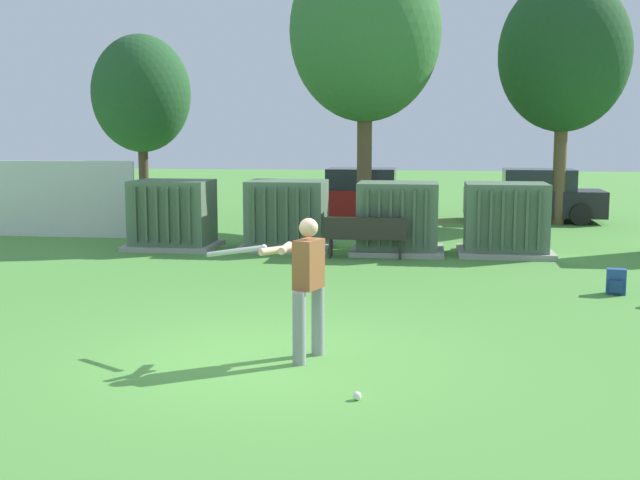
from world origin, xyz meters
name	(u,v)px	position (x,y,z in m)	size (l,w,h in m)	color
ground_plane	(264,358)	(0.00, 0.00, 0.00)	(96.00, 96.00, 0.00)	#51933D
fence_panel	(47,199)	(-8.00, 10.50, 1.00)	(4.80, 0.12, 2.00)	silver
transformer_west	(173,215)	(-4.04, 8.88, 0.79)	(2.10, 1.70, 1.62)	#9E9B93
transformer_mid_west	(287,216)	(-1.33, 9.13, 0.79)	(2.10, 1.70, 1.62)	#9E9B93
transformer_mid_east	(398,219)	(1.29, 8.83, 0.79)	(2.10, 1.70, 1.62)	#9E9B93
transformer_east	(505,220)	(3.70, 8.90, 0.79)	(2.10, 1.70, 1.62)	#9E9B93
park_bench	(365,234)	(0.62, 7.92, 0.54)	(1.81, 0.43, 0.92)	#2D2823
batter	(304,280)	(0.50, 0.05, 0.98)	(1.58, 0.84, 1.74)	gray
sports_ball	(357,396)	(1.28, -1.39, 0.04)	(0.09, 0.09, 0.09)	white
backpack	(616,282)	(5.18, 4.64, 0.21)	(0.35, 0.31, 0.44)	#264C8C
tree_left	(141,94)	(-6.65, 14.10, 3.87)	(2.95, 2.95, 5.65)	#4C3828
tree_center_left	(365,32)	(0.16, 13.17, 5.48)	(4.18, 4.18, 7.99)	brown
tree_center_right	(564,55)	(5.81, 15.17, 4.97)	(3.79, 3.79, 7.25)	brown
parked_car_leftmost	(358,196)	(-0.23, 15.54, 0.75)	(4.21, 1.93, 1.62)	maroon
parked_car_left_of_center	(534,197)	(5.20, 15.88, 0.75)	(4.24, 1.99, 1.62)	black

